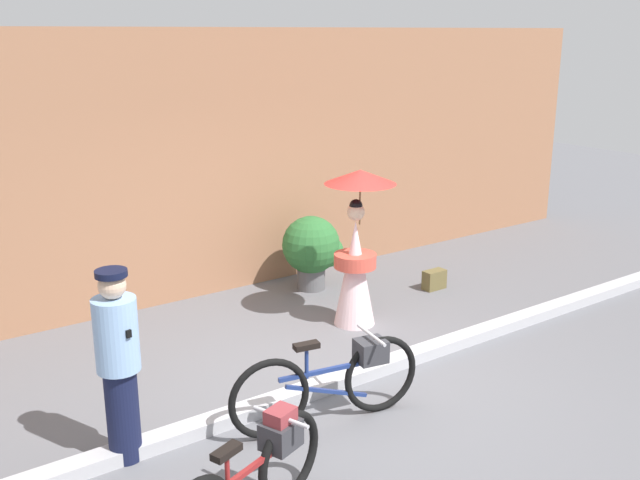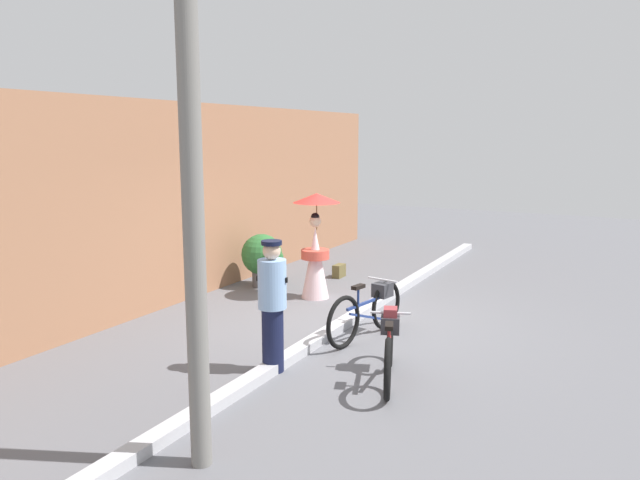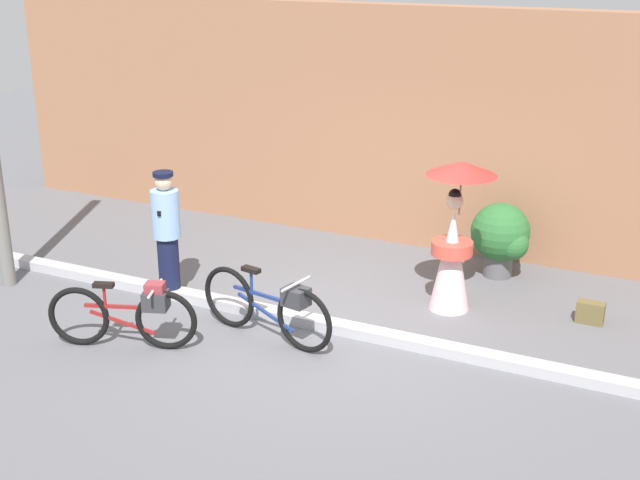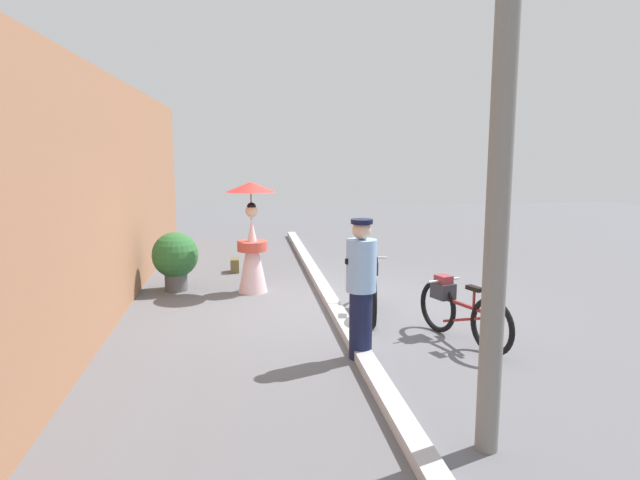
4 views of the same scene
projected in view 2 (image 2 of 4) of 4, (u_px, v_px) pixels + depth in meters
ground_plane at (350, 323)px, 9.30m from camera, size 30.00×30.00×0.00m
building_wall at (179, 202)px, 10.50m from camera, size 14.00×0.40×3.35m
sidewalk_curb at (350, 319)px, 9.29m from camera, size 14.00×0.20×0.12m
bicycle_near_officer at (389, 346)px, 7.11m from camera, size 1.57×0.67×0.77m
bicycle_far_side at (368, 309)px, 8.59m from camera, size 1.77×0.50×0.80m
person_officer at (272, 303)px, 7.28m from camera, size 0.34×0.38×1.60m
person_with_parasol at (316, 245)px, 10.62m from camera, size 0.81×0.81×1.82m
potted_plant_by_door at (263, 257)px, 11.49m from camera, size 0.78×0.76×0.99m
backpack_on_pavement at (339, 271)px, 12.27m from camera, size 0.31×0.16×0.26m
utility_pole at (192, 187)px, 4.92m from camera, size 0.18×0.18×4.80m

